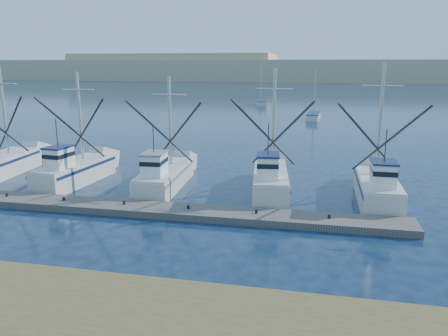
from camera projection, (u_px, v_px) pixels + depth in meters
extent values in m
plane|color=#0B1732|center=(256.00, 265.00, 19.25)|extent=(500.00, 500.00, 0.00)
cube|color=#655E5A|center=(140.00, 209.00, 26.06)|extent=(31.34, 2.26, 0.42)
cube|color=tan|center=(314.00, 70.00, 217.77)|extent=(360.00, 60.00, 10.00)
cylinder|color=#B7B2A8|center=(4.00, 111.00, 34.45)|extent=(0.22, 0.22, 6.97)
cube|color=silver|center=(75.00, 173.00, 32.16)|extent=(2.89, 7.56, 1.53)
cube|color=white|center=(59.00, 159.00, 30.00)|extent=(1.45, 1.91, 1.50)
cylinder|color=#B7B2A8|center=(80.00, 117.00, 32.41)|extent=(0.22, 0.22, 6.55)
cube|color=silver|center=(165.00, 178.00, 31.09)|extent=(2.71, 8.12, 1.36)
cube|color=white|center=(154.00, 165.00, 28.80)|extent=(1.43, 2.02, 1.50)
cylinder|color=#B7B2A8|center=(170.00, 122.00, 31.48)|extent=(0.22, 0.22, 6.41)
cube|color=silver|center=(270.00, 183.00, 29.34)|extent=(3.10, 7.78, 1.60)
cube|color=white|center=(268.00, 167.00, 27.13)|extent=(1.50, 1.99, 1.50)
cylinder|color=#B7B2A8|center=(274.00, 119.00, 29.59)|extent=(0.22, 0.22, 6.73)
cube|color=silver|center=(377.00, 191.00, 27.87)|extent=(2.36, 7.35, 1.48)
cube|color=white|center=(383.00, 175.00, 25.73)|extent=(1.36, 1.80, 1.50)
cylinder|color=#B7B2A8|center=(380.00, 120.00, 28.04)|extent=(0.22, 0.22, 7.24)
cube|color=silver|center=(314.00, 116.00, 68.95)|extent=(2.19, 6.66, 0.90)
cylinder|color=#B7B2A8|center=(315.00, 90.00, 68.29)|extent=(0.12, 0.12, 7.20)
cube|color=silver|center=(260.00, 103.00, 91.75)|extent=(3.01, 6.19, 0.90)
cylinder|color=#B7B2A8|center=(261.00, 83.00, 91.08)|extent=(0.12, 0.12, 7.20)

